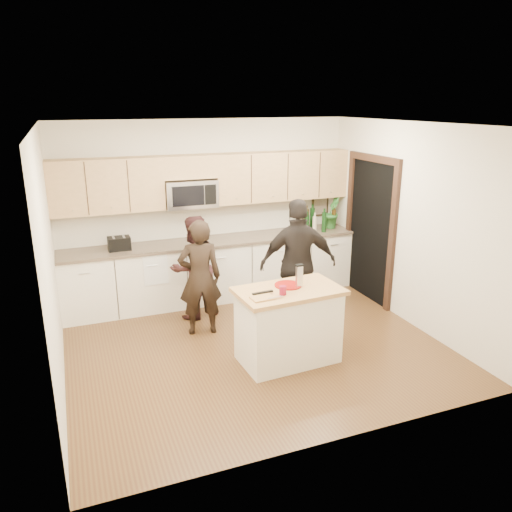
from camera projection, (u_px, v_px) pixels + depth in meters
name	position (u px, v px, depth m)	size (l,w,h in m)	color
floor	(254.00, 345.00, 6.30)	(4.50, 4.50, 0.00)	#543A1C
room_shell	(254.00, 210.00, 5.79)	(4.52, 4.02, 2.71)	beige
back_cabinetry	(215.00, 269.00, 7.66)	(4.50, 0.66, 0.94)	white
upper_cabinetry	(212.00, 179.00, 7.40)	(4.50, 0.33, 0.75)	tan
microwave	(190.00, 193.00, 7.30)	(0.76, 0.41, 0.40)	silver
doorway	(370.00, 225.00, 7.53)	(0.06, 1.25, 2.20)	black
framed_picture	(320.00, 205.00, 8.36)	(0.30, 0.03, 0.38)	black
dish_towel	(154.00, 259.00, 7.07)	(0.34, 0.60, 0.48)	white
island	(288.00, 325.00, 5.80)	(1.24, 0.77, 0.90)	white
red_plate	(288.00, 285.00, 5.77)	(0.31, 0.31, 0.02)	maroon
box_grater	(299.00, 275.00, 5.70)	(0.09, 0.05, 0.26)	silver
drink_glass	(283.00, 290.00, 5.50)	(0.08, 0.08, 0.10)	maroon
cutting_board	(262.00, 298.00, 5.39)	(0.24, 0.17, 0.02)	#B17E4A
tongs	(263.00, 292.00, 5.50)	(0.25, 0.03, 0.02)	black
knife	(276.00, 297.00, 5.38)	(0.18, 0.02, 0.01)	silver
toaster	(119.00, 243.00, 7.00)	(0.31, 0.22, 0.19)	black
bottle_cluster	(318.00, 218.00, 8.08)	(0.60, 0.36, 0.40)	black
orchid	(332.00, 212.00, 8.17)	(0.29, 0.23, 0.52)	#2F712D
woman_left	(200.00, 278.00, 6.43)	(0.56, 0.37, 1.53)	black
woman_center	(194.00, 268.00, 6.93)	(0.71, 0.55, 1.46)	#33191A
woman_right	(298.00, 264.00, 6.62)	(1.02, 0.43, 1.75)	black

